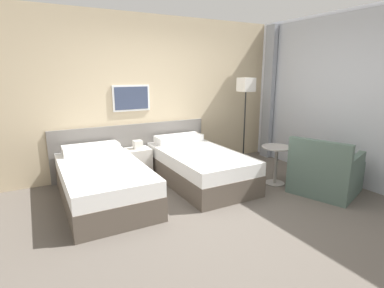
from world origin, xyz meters
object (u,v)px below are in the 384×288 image
bed_near_window (199,166)px  floor_lamp (246,91)px  nightstand (139,162)px  side_table (276,158)px  bed_near_door (103,182)px  armchair (325,174)px

bed_near_window → floor_lamp: 1.73m
nightstand → floor_lamp: size_ratio=0.38×
nightstand → side_table: (1.80, -1.41, 0.17)m
bed_near_door → bed_near_window: 1.53m
bed_near_window → nightstand: size_ratio=3.12×
nightstand → bed_near_window: bearing=-44.3°
nightstand → armchair: 2.97m
floor_lamp → armchair: bearing=-83.7°
nightstand → armchair: bearing=-42.7°
bed_near_door → floor_lamp: bearing=8.5°
bed_near_window → floor_lamp: floor_lamp is taller
bed_near_door → side_table: size_ratio=3.19×
bed_near_door → bed_near_window: bearing=0.0°
bed_near_door → nightstand: bearing=44.3°
floor_lamp → bed_near_door: bearing=-171.5°
floor_lamp → armchair: 2.03m
bed_near_window → nightstand: bearing=135.7°
armchair → side_table: bearing=12.8°
bed_near_window → bed_near_door: bearing=180.0°
nightstand → armchair: size_ratio=0.58×
nightstand → armchair: armchair is taller
floor_lamp → armchair: floor_lamp is taller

